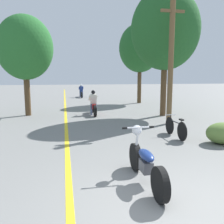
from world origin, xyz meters
TOP-DOWN VIEW (x-y plane):
  - ground_plane at (0.00, 0.00)m, footprint 120.00×120.00m
  - lane_stripe_center at (-1.70, 12.98)m, footprint 0.14×48.00m
  - utility_pole at (3.01, 6.70)m, footprint 1.10×0.24m
  - roadside_tree_right_near at (3.68, 8.95)m, footprint 3.72×3.35m
  - roadside_tree_right_far at (4.34, 15.30)m, footprint 3.38×3.04m
  - roadside_tree_left at (-3.77, 10.51)m, footprint 3.03×2.73m
  - roadside_bush at (3.32, 3.28)m, footprint 1.10×0.88m
  - motorcycle_foreground at (-0.14, 1.04)m, footprint 0.73×2.12m
  - motorcycle_rider_lead at (-0.11, 10.04)m, footprint 0.50×2.08m
  - motorcycle_rider_far at (0.01, 21.57)m, footprint 0.50×2.12m
  - bicycle_parked at (2.18, 4.33)m, footprint 0.44×1.64m

SIDE VIEW (x-z plane):
  - ground_plane at x=0.00m, z-range 0.00..0.00m
  - lane_stripe_center at x=-1.70m, z-range 0.00..0.01m
  - roadside_bush at x=3.32m, z-range 0.00..0.70m
  - bicycle_parked at x=2.18m, z-range -0.03..0.74m
  - motorcycle_foreground at x=-0.14m, z-range -0.11..0.99m
  - motorcycle_rider_far at x=0.01m, z-range -0.17..1.22m
  - motorcycle_rider_lead at x=-0.11m, z-range -0.17..1.24m
  - utility_pole at x=3.01m, z-range 0.09..5.70m
  - roadside_tree_left at x=-3.77m, z-range 0.98..6.46m
  - roadside_tree_right_far at x=4.34m, z-range 1.23..7.61m
  - roadside_tree_right_near at x=3.68m, z-range 1.24..8.04m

